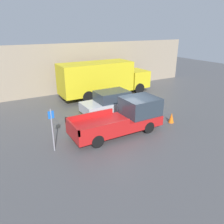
{
  "coord_description": "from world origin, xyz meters",
  "views": [
    {
      "loc": [
        -7.3,
        -10.58,
        6.06
      ],
      "look_at": [
        -0.78,
        0.73,
        1.01
      ],
      "focal_mm": 35.0,
      "sensor_mm": 36.0,
      "label": 1
    }
  ],
  "objects_px": {
    "car": "(111,102)",
    "traffic_cone": "(171,118)",
    "parking_sign": "(52,128)",
    "pickup_truck": "(125,117)",
    "delivery_truck": "(102,78)"
  },
  "relations": [
    {
      "from": "pickup_truck",
      "to": "traffic_cone",
      "type": "xyz_separation_m",
      "value": [
        3.49,
        -0.47,
        -0.59
      ]
    },
    {
      "from": "car",
      "to": "delivery_truck",
      "type": "relative_size",
      "value": 0.5
    },
    {
      "from": "pickup_truck",
      "to": "delivery_truck",
      "type": "bearing_deg",
      "value": 72.62
    },
    {
      "from": "pickup_truck",
      "to": "traffic_cone",
      "type": "height_order",
      "value": "pickup_truck"
    },
    {
      "from": "pickup_truck",
      "to": "car",
      "type": "distance_m",
      "value": 3.27
    },
    {
      "from": "parking_sign",
      "to": "pickup_truck",
      "type": "bearing_deg",
      "value": 1.42
    },
    {
      "from": "pickup_truck",
      "to": "parking_sign",
      "type": "xyz_separation_m",
      "value": [
        -4.46,
        -0.11,
        0.38
      ]
    },
    {
      "from": "car",
      "to": "traffic_cone",
      "type": "bearing_deg",
      "value": -53.73
    },
    {
      "from": "car",
      "to": "parking_sign",
      "type": "relative_size",
      "value": 1.85
    },
    {
      "from": "traffic_cone",
      "to": "car",
      "type": "bearing_deg",
      "value": 126.27
    },
    {
      "from": "pickup_truck",
      "to": "car",
      "type": "relative_size",
      "value": 1.3
    },
    {
      "from": "delivery_truck",
      "to": "traffic_cone",
      "type": "relative_size",
      "value": 12.46
    },
    {
      "from": "pickup_truck",
      "to": "delivery_truck",
      "type": "relative_size",
      "value": 0.65
    },
    {
      "from": "traffic_cone",
      "to": "delivery_truck",
      "type": "bearing_deg",
      "value": 98.47
    },
    {
      "from": "parking_sign",
      "to": "car",
      "type": "bearing_deg",
      "value": 31.8
    }
  ]
}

